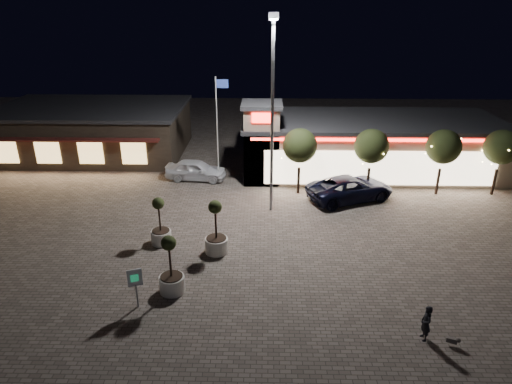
{
  "coord_description": "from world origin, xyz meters",
  "views": [
    {
      "loc": [
        1.67,
        -19.72,
        13.1
      ],
      "look_at": [
        1.04,
        6.0,
        2.14
      ],
      "focal_mm": 32.0,
      "sensor_mm": 36.0,
      "label": 1
    }
  ],
  "objects_px": {
    "white_sedan": "(196,170)",
    "planter_left": "(161,229)",
    "pickup_truck": "(350,188)",
    "planter_mid": "(171,275)",
    "valet_sign": "(135,281)",
    "pedestrian": "(426,323)"
  },
  "relations": [
    {
      "from": "planter_left",
      "to": "pickup_truck",
      "type": "bearing_deg",
      "value": 28.66
    },
    {
      "from": "white_sedan",
      "to": "valet_sign",
      "type": "relative_size",
      "value": 2.34
    },
    {
      "from": "pedestrian",
      "to": "valet_sign",
      "type": "relative_size",
      "value": 0.8
    },
    {
      "from": "pedestrian",
      "to": "planter_mid",
      "type": "relative_size",
      "value": 0.53
    },
    {
      "from": "pickup_truck",
      "to": "planter_left",
      "type": "bearing_deg",
      "value": 96.46
    },
    {
      "from": "white_sedan",
      "to": "planter_left",
      "type": "xyz_separation_m",
      "value": [
        -0.54,
        -10.11,
        0.09
      ]
    },
    {
      "from": "white_sedan",
      "to": "valet_sign",
      "type": "height_order",
      "value": "valet_sign"
    },
    {
      "from": "planter_mid",
      "to": "valet_sign",
      "type": "distance_m",
      "value": 1.9
    },
    {
      "from": "white_sedan",
      "to": "planter_mid",
      "type": "bearing_deg",
      "value": -170.53
    },
    {
      "from": "white_sedan",
      "to": "planter_mid",
      "type": "height_order",
      "value": "planter_mid"
    },
    {
      "from": "white_sedan",
      "to": "planter_left",
      "type": "distance_m",
      "value": 10.12
    },
    {
      "from": "planter_left",
      "to": "valet_sign",
      "type": "distance_m",
      "value": 5.97
    },
    {
      "from": "planter_left",
      "to": "planter_mid",
      "type": "bearing_deg",
      "value": -71.81
    },
    {
      "from": "pickup_truck",
      "to": "white_sedan",
      "type": "relative_size",
      "value": 1.31
    },
    {
      "from": "white_sedan",
      "to": "valet_sign",
      "type": "distance_m",
      "value": 16.07
    },
    {
      "from": "planter_left",
      "to": "planter_mid",
      "type": "relative_size",
      "value": 0.95
    },
    {
      "from": "valet_sign",
      "to": "white_sedan",
      "type": "bearing_deg",
      "value": 88.76
    },
    {
      "from": "pickup_truck",
      "to": "white_sedan",
      "type": "bearing_deg",
      "value": 50.33
    },
    {
      "from": "planter_left",
      "to": "planter_mid",
      "type": "height_order",
      "value": "planter_mid"
    },
    {
      "from": "planter_left",
      "to": "valet_sign",
      "type": "height_order",
      "value": "planter_left"
    },
    {
      "from": "white_sedan",
      "to": "pickup_truck",
      "type": "bearing_deg",
      "value": -101.89
    },
    {
      "from": "pickup_truck",
      "to": "valet_sign",
      "type": "bearing_deg",
      "value": 114.53
    }
  ]
}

